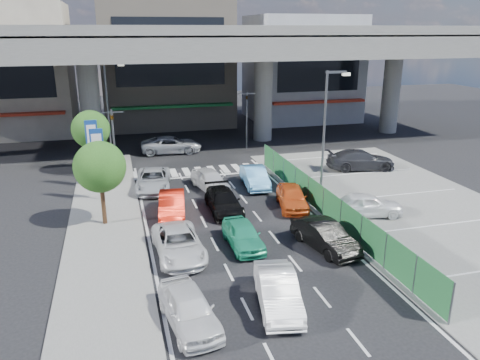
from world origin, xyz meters
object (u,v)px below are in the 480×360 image
object	(u,v)px
signboard_near	(98,155)
parked_sedan_dgrey	(361,160)
taxi_orange_left	(172,205)
parked_sedan_white	(367,204)
traffic_light_right	(247,106)
tree_far	(91,129)
street_lamp_left	(109,103)
taxi_orange_right	(292,197)
signboard_far	(93,144)
sedan_black_mid	(224,201)
tree_near	(100,167)
hatch_white_back_mid	(278,291)
street_lamp_right	(327,122)
hatch_black_mid_right	(325,236)
traffic_cone	(318,199)
traffic_light_left	(113,128)
taxi_teal_mid	(243,235)
sedan_white_front_mid	(210,180)
crossing_wagon_silver	(171,145)
kei_truck_front_right	(255,177)
wagon_silver_front_left	(153,180)
sedan_white_mid_left	(179,243)
van_white_back_left	(189,308)

from	to	relation	value
signboard_near	parked_sedan_dgrey	xyz separation A→B (m)	(19.34, 2.01, -2.24)
taxi_orange_left	parked_sedan_white	world-z (taller)	parked_sedan_white
traffic_light_right	tree_far	bearing A→B (deg)	-161.31
street_lamp_left	taxi_orange_right	world-z (taller)	street_lamp_left
signboard_far	taxi_orange_right	world-z (taller)	signboard_far
sedan_black_mid	tree_near	bearing A→B (deg)	-177.05
hatch_white_back_mid	taxi_orange_right	world-z (taller)	same
street_lamp_right	parked_sedan_dgrey	size ratio (longest dim) A/B	1.53
hatch_black_mid_right	signboard_far	bearing A→B (deg)	118.91
taxi_orange_left	traffic_cone	world-z (taller)	taxi_orange_left
parked_sedan_dgrey	traffic_light_left	bearing A→B (deg)	93.44
tree_near	parked_sedan_white	bearing A→B (deg)	-10.30
sedan_black_mid	taxi_orange_right	world-z (taller)	taxi_orange_right
signboard_near	taxi_orange_left	distance (m)	5.89
taxi_teal_mid	sedan_white_front_mid	size ratio (longest dim) A/B	0.93
parked_sedan_white	crossing_wagon_silver	bearing A→B (deg)	40.24
tree_far	hatch_black_mid_right	xyz separation A→B (m)	(11.38, -16.45, -2.70)
signboard_far	hatch_black_mid_right	world-z (taller)	signboard_far
traffic_light_left	parked_sedan_dgrey	size ratio (longest dim) A/B	0.99
taxi_orange_right	crossing_wagon_silver	distance (m)	16.32
crossing_wagon_silver	taxi_orange_left	bearing A→B (deg)	177.71
street_lamp_left	signboard_near	xyz separation A→B (m)	(-0.87, -10.01, -1.71)
street_lamp_right	taxi_orange_right	world-z (taller)	street_lamp_right
street_lamp_left	parked_sedan_dgrey	world-z (taller)	street_lamp_left
kei_truck_front_right	wagon_silver_front_left	bearing A→B (deg)	174.77
street_lamp_left	parked_sedan_white	size ratio (longest dim) A/B	1.97
wagon_silver_front_left	sedan_white_front_mid	xyz separation A→B (m)	(3.75, -1.00, 0.01)
tree_far	taxi_teal_mid	xyz separation A→B (m)	(7.53, -15.12, -2.74)
kei_truck_front_right	tree_far	bearing A→B (deg)	154.99
hatch_white_back_mid	kei_truck_front_right	distance (m)	14.85
hatch_white_back_mid	taxi_orange_left	bearing A→B (deg)	115.03
sedan_black_mid	traffic_cone	world-z (taller)	sedan_black_mid
sedan_white_mid_left	taxi_orange_left	distance (m)	5.19
street_lamp_right	sedan_white_front_mid	xyz separation A→B (m)	(-7.25, 2.50, -4.08)
tree_far	crossing_wagon_silver	size ratio (longest dim) A/B	0.91
sedan_white_front_mid	parked_sedan_white	bearing A→B (deg)	-53.96
tree_near	sedan_white_front_mid	distance (m)	8.69
taxi_orange_right	street_lamp_left	bearing A→B (deg)	137.67
traffic_light_right	parked_sedan_white	distance (m)	18.11
traffic_light_left	taxi_orange_left	bearing A→B (deg)	-68.39
van_white_back_left	sedan_white_mid_left	xyz separation A→B (m)	(0.41, 5.64, -0.04)
taxi_teal_mid	parked_sedan_dgrey	distance (m)	16.33
van_white_back_left	sedan_white_front_mid	distance (m)	15.42
tree_near	parked_sedan_white	distance (m)	15.22
traffic_light_left	hatch_black_mid_right	xyz separation A→B (m)	(9.78, -13.95, -3.25)
taxi_orange_left	parked_sedan_white	distance (m)	11.36
traffic_light_right	sedan_white_front_mid	xyz separation A→B (m)	(-5.58, -10.50, -3.25)
street_lamp_right	sedan_white_mid_left	distance (m)	13.32
street_lamp_left	taxi_orange_right	xyz separation A→B (m)	(10.38, -14.23, -4.08)
traffic_light_left	taxi_orange_right	bearing A→B (deg)	-38.76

